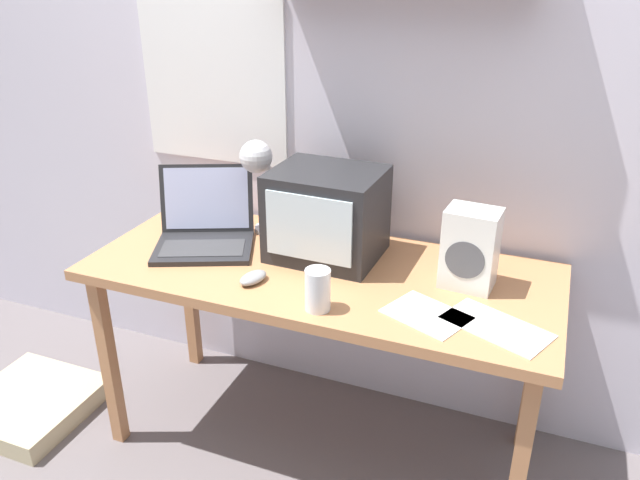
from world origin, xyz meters
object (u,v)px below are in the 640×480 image
object	(u,v)px
desk_lamp	(258,167)
loose_paper_near_monitor	(427,315)
space_heater	(470,249)
laptop	(205,226)
juice_glass	(318,292)
floor_cushion	(30,404)
crt_monitor	(327,214)
computer_mouse	(253,278)
printed_handout	(496,327)
corner_desk	(320,286)

from	to	relation	value
desk_lamp	loose_paper_near_monitor	distance (m)	0.80
space_heater	desk_lamp	bearing A→B (deg)	177.34
laptop	space_heater	xyz separation A→B (m)	(0.92, 0.03, 0.06)
juice_glass	loose_paper_near_monitor	world-z (taller)	juice_glass
loose_paper_near_monitor	floor_cushion	world-z (taller)	loose_paper_near_monitor
crt_monitor	loose_paper_near_monitor	distance (m)	0.51
juice_glass	crt_monitor	bearing A→B (deg)	107.02
crt_monitor	laptop	size ratio (longest dim) A/B	0.85
computer_mouse	space_heater	bearing A→B (deg)	20.07
laptop	printed_handout	world-z (taller)	laptop
crt_monitor	floor_cushion	world-z (taller)	crt_monitor
desk_lamp	space_heater	distance (m)	0.78
loose_paper_near_monitor	printed_handout	size ratio (longest dim) A/B	0.83
crt_monitor	printed_handout	size ratio (longest dim) A/B	1.12
juice_glass	computer_mouse	size ratio (longest dim) A/B	1.08
corner_desk	crt_monitor	xyz separation A→B (m)	(-0.02, 0.10, 0.22)
laptop	desk_lamp	size ratio (longest dim) A/B	1.18
space_heater	floor_cushion	size ratio (longest dim) A/B	0.55
space_heater	crt_monitor	bearing A→B (deg)	179.90
corner_desk	space_heater	xyz separation A→B (m)	(0.47, 0.06, 0.19)
crt_monitor	loose_paper_near_monitor	world-z (taller)	crt_monitor
juice_glass	computer_mouse	bearing A→B (deg)	163.20
crt_monitor	floor_cushion	bearing A→B (deg)	-159.56
crt_monitor	loose_paper_near_monitor	xyz separation A→B (m)	(0.41, -0.26, -0.15)
desk_lamp	space_heater	size ratio (longest dim) A/B	1.43
juice_glass	desk_lamp	bearing A→B (deg)	133.64
computer_mouse	floor_cushion	world-z (taller)	computer_mouse
laptop	loose_paper_near_monitor	world-z (taller)	laptop
crt_monitor	space_heater	bearing A→B (deg)	-3.18
desk_lamp	floor_cushion	xyz separation A→B (m)	(-0.84, -0.44, -0.95)
loose_paper_near_monitor	laptop	bearing A→B (deg)	167.03
desk_lamp	printed_handout	bearing A→B (deg)	-9.79
crt_monitor	computer_mouse	distance (m)	0.33
desk_lamp	space_heater	xyz separation A→B (m)	(0.76, -0.10, -0.14)
crt_monitor	desk_lamp	size ratio (longest dim) A/B	1.01
space_heater	loose_paper_near_monitor	world-z (taller)	space_heater
space_heater	printed_handout	distance (m)	0.27
printed_handout	floor_cushion	xyz separation A→B (m)	(-1.72, -0.13, -0.69)
desk_lamp	loose_paper_near_monitor	bearing A→B (deg)	-15.26
corner_desk	printed_handout	size ratio (longest dim) A/B	4.74
space_heater	floor_cushion	xyz separation A→B (m)	(-1.60, -0.34, -0.82)
computer_mouse	loose_paper_near_monitor	bearing A→B (deg)	0.77
loose_paper_near_monitor	floor_cushion	xyz separation A→B (m)	(-1.52, -0.12, -0.69)
laptop	crt_monitor	bearing A→B (deg)	-14.53
floor_cushion	computer_mouse	bearing A→B (deg)	6.43
crt_monitor	printed_handout	world-z (taller)	crt_monitor
laptop	juice_glass	world-z (taller)	laptop
computer_mouse	floor_cushion	size ratio (longest dim) A/B	0.26
desk_lamp	floor_cushion	distance (m)	1.34
crt_monitor	desk_lamp	world-z (taller)	desk_lamp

